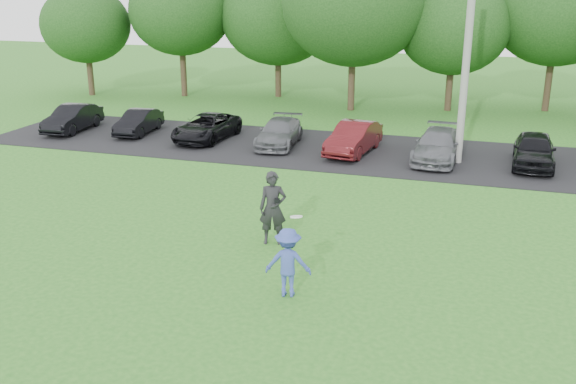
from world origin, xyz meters
name	(u,v)px	position (x,y,z in m)	size (l,w,h in m)	color
ground	(243,294)	(0.00, 0.00, 0.00)	(100.00, 100.00, 0.00)	#25691E
parking_lot	(356,152)	(0.00, 13.00, 0.01)	(32.00, 6.50, 0.03)	black
utility_pole	(468,39)	(4.06, 12.51, 4.65)	(0.28, 0.28, 9.30)	gray
frisbee_player	(288,262)	(0.99, 0.26, 0.80)	(1.11, 0.76, 1.94)	#3A4DA4
camera_bystander	(273,208)	(-0.26, 2.99, 0.99)	(0.82, 0.64, 1.98)	black
parked_cars	(384,139)	(1.11, 12.97, 0.62)	(28.21, 5.03, 1.26)	black
tree_row	(425,16)	(1.51, 22.76, 4.91)	(42.39, 9.85, 8.64)	#38281C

